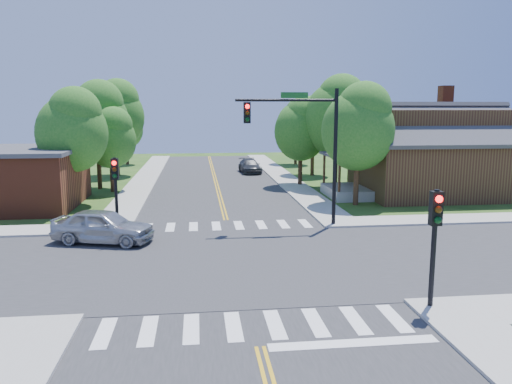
{
  "coord_description": "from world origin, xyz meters",
  "views": [
    {
      "loc": [
        -1.54,
        -19.61,
        6.22
      ],
      "look_at": [
        1.26,
        4.0,
        2.2
      ],
      "focal_mm": 35.0,
      "sensor_mm": 36.0,
      "label": 1
    }
  ],
  "objects": [
    {
      "name": "ground",
      "position": [
        0.0,
        0.0,
        0.0
      ],
      "size": [
        100.0,
        100.0,
        0.0
      ],
      "primitive_type": "plane",
      "color": "#234816",
      "rests_on": "ground"
    },
    {
      "name": "road_ns",
      "position": [
        0.0,
        0.0,
        0.02
      ],
      "size": [
        10.0,
        90.0,
        0.04
      ],
      "primitive_type": "cube",
      "color": "#2D2D30",
      "rests_on": "ground"
    },
    {
      "name": "road_ew",
      "position": [
        0.0,
        0.0,
        0.03
      ],
      "size": [
        90.0,
        10.0,
        0.04
      ],
      "primitive_type": "cube",
      "color": "#2D2D30",
      "rests_on": "ground"
    },
    {
      "name": "intersection_patch",
      "position": [
        0.0,
        0.0,
        0.0
      ],
      "size": [
        10.2,
        10.2,
        0.06
      ],
      "primitive_type": "cube",
      "color": "#2D2D30",
      "rests_on": "ground"
    },
    {
      "name": "sidewalk_ne",
      "position": [
        15.82,
        15.82,
        0.07
      ],
      "size": [
        40.0,
        40.0,
        0.14
      ],
      "color": "#9E9B93",
      "rests_on": "ground"
    },
    {
      "name": "crosswalk_north",
      "position": [
        0.0,
        6.2,
        0.05
      ],
      "size": [
        8.85,
        2.0,
        0.01
      ],
      "color": "white",
      "rests_on": "ground"
    },
    {
      "name": "crosswalk_south",
      "position": [
        0.0,
        -6.2,
        0.05
      ],
      "size": [
        8.85,
        2.0,
        0.01
      ],
      "color": "white",
      "rests_on": "ground"
    },
    {
      "name": "centerline",
      "position": [
        0.0,
        0.0,
        0.05
      ],
      "size": [
        0.3,
        90.0,
        0.01
      ],
      "color": "gold",
      "rests_on": "ground"
    },
    {
      "name": "stop_bar",
      "position": [
        2.5,
        -7.6,
        0.0
      ],
      "size": [
        4.6,
        0.45,
        0.09
      ],
      "primitive_type": "cube",
      "color": "white",
      "rests_on": "ground"
    },
    {
      "name": "signal_mast_ne",
      "position": [
        3.91,
        5.59,
        4.85
      ],
      "size": [
        5.3,
        0.42,
        7.2
      ],
      "color": "black",
      "rests_on": "ground"
    },
    {
      "name": "signal_pole_se",
      "position": [
        5.6,
        -5.62,
        2.66
      ],
      "size": [
        0.34,
        0.42,
        3.8
      ],
      "color": "black",
      "rests_on": "ground"
    },
    {
      "name": "signal_pole_nw",
      "position": [
        -5.6,
        5.58,
        2.66
      ],
      "size": [
        0.34,
        0.42,
        3.8
      ],
      "color": "black",
      "rests_on": "ground"
    },
    {
      "name": "house_ne",
      "position": [
        15.11,
        14.23,
        3.33
      ],
      "size": [
        13.05,
        8.8,
        7.11
      ],
      "color": "#371C13",
      "rests_on": "ground"
    },
    {
      "name": "tree_e_a",
      "position": [
        8.71,
        11.13,
        5.17
      ],
      "size": [
        4.64,
        4.41,
        7.89
      ],
      "color": "#382314",
      "rests_on": "ground"
    },
    {
      "name": "tree_e_b",
      "position": [
        9.26,
        18.0,
        5.76
      ],
      "size": [
        5.17,
        4.91,
        8.79
      ],
      "color": "#382314",
      "rests_on": "ground"
    },
    {
      "name": "tree_e_c",
      "position": [
        9.2,
        25.6,
        4.88
      ],
      "size": [
        4.38,
        4.16,
        7.45
      ],
      "color": "#382314",
      "rests_on": "ground"
    },
    {
      "name": "tree_e_d",
      "position": [
        9.43,
        34.74,
        4.75
      ],
      "size": [
        4.27,
        4.05,
        7.25
      ],
      "color": "#382314",
      "rests_on": "ground"
    },
    {
      "name": "tree_w_a",
      "position": [
        -9.29,
        13.24,
        4.96
      ],
      "size": [
        4.46,
        4.23,
        7.57
      ],
      "color": "#382314",
      "rests_on": "ground"
    },
    {
      "name": "tree_w_b",
      "position": [
        -8.99,
        19.75,
        5.47
      ],
      "size": [
        4.91,
        4.67,
        8.35
      ],
      "color": "#382314",
      "rests_on": "ground"
    },
    {
      "name": "tree_w_c",
      "position": [
        -8.78,
        27.53,
        5.81
      ],
      "size": [
        5.21,
        4.95,
        8.86
      ],
      "color": "#382314",
      "rests_on": "ground"
    },
    {
      "name": "tree_w_d",
      "position": [
        -9.17,
        36.83,
        4.14
      ],
      "size": [
        3.72,
        3.54,
        6.33
      ],
      "color": "#382314",
      "rests_on": "ground"
    },
    {
      "name": "tree_house",
      "position": [
        6.75,
        19.39,
        4.69
      ],
      "size": [
        4.21,
        4.0,
        7.16
      ],
      "color": "#382314",
      "rests_on": "ground"
    },
    {
      "name": "tree_bldg",
      "position": [
        -7.77,
        18.25,
        4.15
      ],
      "size": [
        3.73,
        3.54,
        6.34
      ],
      "color": "#382314",
      "rests_on": "ground"
    },
    {
      "name": "car_silver",
      "position": [
        -5.92,
        3.5,
        0.79
      ],
      "size": [
        4.4,
        5.67,
        1.58
      ],
      "primitive_type": "imported",
      "rotation": [
        0.0,
        0.0,
        1.28
      ],
      "color": "#ACAFB4",
      "rests_on": "ground"
    },
    {
      "name": "car_dgrey",
      "position": [
        3.5,
        27.85,
        0.64
      ],
      "size": [
        2.37,
        4.65,
        1.28
      ],
      "primitive_type": "imported",
      "rotation": [
        0.0,
        0.0,
        0.07
      ],
      "color": "#2F3134",
      "rests_on": "ground"
    }
  ]
}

